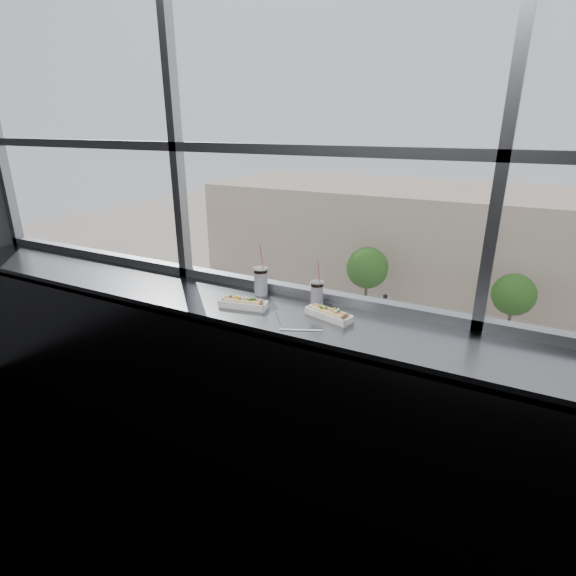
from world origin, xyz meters
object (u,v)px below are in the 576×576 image
at_px(hotdog_tray_left, 243,303).
at_px(car_far_b, 507,344).
at_px(hotdog_tray_right, 329,314).
at_px(car_near_a, 203,345).
at_px(car_far_a, 312,306).
at_px(tree_center, 514,295).
at_px(tree_left, 367,268).
at_px(soda_cup_right, 317,293).
at_px(soda_cup_left, 261,280).
at_px(pedestrian_a, 385,303).
at_px(loose_straw, 301,330).
at_px(wrapper, 228,304).
at_px(car_near_c, 503,426).

height_order(hotdog_tray_left, car_far_b, hotdog_tray_left).
height_order(hotdog_tray_right, car_near_a, hotdog_tray_right).
bearing_deg(car_far_a, tree_center, -68.37).
bearing_deg(car_near_a, tree_left, -19.26).
height_order(hotdog_tray_right, soda_cup_right, soda_cup_right).
xyz_separation_m(soda_cup_left, soda_cup_right, (0.40, -0.02, -0.01)).
xyz_separation_m(car_near_a, tree_center, (15.66, 12.00, 1.88)).
bearing_deg(hotdog_tray_right, soda_cup_right, 150.75).
relative_size(soda_cup_right, pedestrian_a, 0.15).
bearing_deg(hotdog_tray_left, car_far_a, 102.16).
bearing_deg(loose_straw, soda_cup_right, 76.78).
height_order(soda_cup_right, wrapper, soda_cup_right).
relative_size(hotdog_tray_right, soda_cup_right, 1.00).
xyz_separation_m(car_far_b, car_far_a, (-12.35, 0.00, -0.02)).
bearing_deg(tree_left, wrapper, -74.47).
xyz_separation_m(car_far_b, tree_center, (-0.05, 4.00, 1.69)).
relative_size(car_near_a, car_near_c, 1.02).
bearing_deg(hotdog_tray_right, car_far_a, 129.85).
distance_m(hotdog_tray_right, soda_cup_left, 0.56).
bearing_deg(hotdog_tray_right, car_near_a, 146.92).
height_order(tree_left, tree_center, tree_left).
height_order(soda_cup_right, car_near_a, soda_cup_right).
bearing_deg(car_near_c, soda_cup_right, 167.77).
xyz_separation_m(soda_cup_left, pedestrian_a, (-6.24, 27.32, -11.16)).
xyz_separation_m(hotdog_tray_right, pedestrian_a, (-6.78, 27.48, -11.09)).
height_order(car_far_a, tree_left, tree_left).
relative_size(hotdog_tray_left, loose_straw, 1.31).
xyz_separation_m(hotdog_tray_left, soda_cup_left, (-0.02, 0.24, 0.07)).
bearing_deg(wrapper, car_near_c, 82.17).
height_order(wrapper, pedestrian_a, wrapper).
xyz_separation_m(soda_cup_left, tree_center, (1.79, 28.10, -9.31)).
height_order(loose_straw, car_far_a, loose_straw).
relative_size(soda_cup_left, tree_left, 0.07).
height_order(car_far_b, car_far_a, car_far_b).
distance_m(car_near_a, car_near_c, 16.04).
bearing_deg(hotdog_tray_right, tree_left, 122.09).
xyz_separation_m(soda_cup_left, car_near_c, (2.17, 16.10, -11.22)).
height_order(car_far_a, pedestrian_a, car_far_a).
bearing_deg(car_near_c, hotdog_tray_right, 168.29).
relative_size(wrapper, pedestrian_a, 0.05).
xyz_separation_m(wrapper, tree_left, (-7.88, 28.37, -8.86)).
relative_size(car_near_c, tree_left, 1.15).
distance_m(hotdog_tray_right, tree_left, 30.80).
bearing_deg(tree_center, tree_left, 180.00).
bearing_deg(car_near_a, pedestrian_a, -27.21).
relative_size(soda_cup_left, loose_straw, 1.47).
xyz_separation_m(car_near_a, tree_left, (5.91, 12.00, 2.25)).
bearing_deg(hotdog_tray_right, car_far_b, 102.26).
bearing_deg(soda_cup_left, wrapper, -105.56).
relative_size(car_far_b, car_near_c, 1.23).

